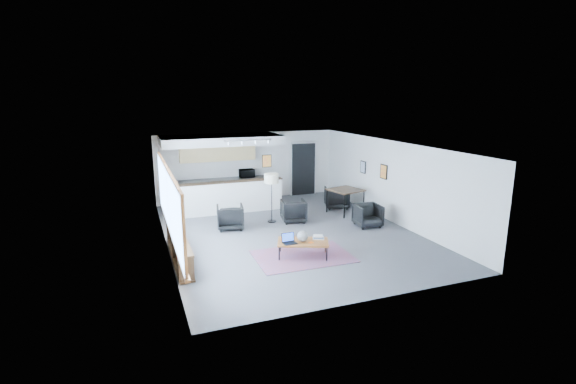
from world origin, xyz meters
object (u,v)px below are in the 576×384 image
object	(u,v)px
floor_lamp	(271,180)
dining_chair_far	(337,198)
armchair_left	(230,216)
dining_chair_near	(368,216)
armchair_right	(293,210)
coffee_table	(303,242)
laptop	(289,240)
ceramic_pot	(303,236)
dining_table	(345,191)
book_stack	(318,237)
microwave	(247,172)

from	to	relation	value
floor_lamp	dining_chair_far	xyz separation A→B (m)	(2.75, 0.80, -1.02)
armchair_left	dining_chair_near	bearing A→B (deg)	172.40
armchair_right	coffee_table	bearing A→B (deg)	83.11
laptop	ceramic_pot	world-z (taller)	ceramic_pot
coffee_table	ceramic_pot	xyz separation A→B (m)	(-0.02, -0.03, 0.17)
dining_chair_near	dining_chair_far	world-z (taller)	dining_chair_far
armchair_left	floor_lamp	distance (m)	1.73
ceramic_pot	dining_table	world-z (taller)	dining_table
coffee_table	dining_table	world-z (taller)	dining_table
armchair_left	laptop	bearing A→B (deg)	115.93
coffee_table	book_stack	xyz separation A→B (m)	(0.43, 0.03, 0.07)
dining_chair_far	microwave	xyz separation A→B (m)	(-2.76, 2.12, 0.77)
ceramic_pot	floor_lamp	size ratio (longest dim) A/B	0.17
laptop	floor_lamp	size ratio (longest dim) A/B	0.22
dining_chair_far	floor_lamp	bearing A→B (deg)	33.81
ceramic_pot	microwave	bearing A→B (deg)	87.88
laptop	microwave	distance (m)	6.09
dining_chair_far	laptop	bearing A→B (deg)	66.96
floor_lamp	dining_table	size ratio (longest dim) A/B	1.29
laptop	dining_chair_far	bearing A→B (deg)	45.73
armchair_right	microwave	xyz separation A→B (m)	(-0.68, 3.14, 0.73)
coffee_table	dining_table	size ratio (longest dim) A/B	1.17
coffee_table	dining_chair_near	size ratio (longest dim) A/B	2.18
armchair_left	microwave	world-z (taller)	microwave
armchair_left	dining_chair_near	size ratio (longest dim) A/B	1.23
dining_table	microwave	world-z (taller)	microwave
floor_lamp	microwave	world-z (taller)	floor_lamp
book_stack	armchair_left	size ratio (longest dim) A/B	0.44
floor_lamp	coffee_table	bearing A→B (deg)	-93.98
dining_chair_far	microwave	bearing A→B (deg)	-20.00
book_stack	floor_lamp	world-z (taller)	floor_lamp
coffee_table	dining_chair_near	world-z (taller)	dining_chair_near
armchair_right	microwave	bearing A→B (deg)	-67.75
dining_table	dining_chair_far	bearing A→B (deg)	85.62
laptop	floor_lamp	world-z (taller)	floor_lamp
laptop	dining_table	xyz separation A→B (m)	(3.29, 3.17, 0.29)
armchair_left	dining_table	distance (m)	4.13
floor_lamp	microwave	xyz separation A→B (m)	(-0.01, 2.93, -0.25)
laptop	dining_chair_near	size ratio (longest dim) A/B	0.54
ceramic_pot	book_stack	bearing A→B (deg)	6.30
armchair_right	dining_table	distance (m)	2.08
book_stack	armchair_left	bearing A→B (deg)	119.66
book_stack	dining_table	bearing A→B (deg)	51.82
laptop	armchair_right	distance (m)	3.16
coffee_table	dining_chair_near	bearing A→B (deg)	51.76
dining_chair_near	armchair_right	bearing A→B (deg)	151.22
armchair_right	floor_lamp	world-z (taller)	floor_lamp
ceramic_pot	dining_chair_far	bearing A→B (deg)	52.83
ceramic_pot	armchair_left	bearing A→B (deg)	111.95
floor_lamp	dining_chair_far	distance (m)	3.04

